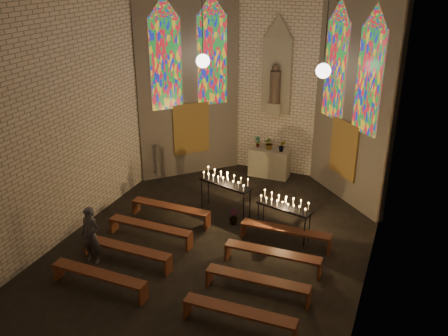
{
  "coord_description": "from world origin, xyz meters",
  "views": [
    {
      "loc": [
        4.59,
        -10.21,
        7.33
      ],
      "look_at": [
        0.02,
        1.12,
        2.04
      ],
      "focal_mm": 40.0,
      "sensor_mm": 36.0,
      "label": 1
    }
  ],
  "objects_px": {
    "altar": "(269,163)",
    "visitor": "(91,235)",
    "votive_stand_right": "(284,205)",
    "votive_stand_left": "(225,181)",
    "aisle_flower_pot": "(234,217)"
  },
  "relations": [
    {
      "from": "visitor",
      "to": "aisle_flower_pot",
      "type": "bearing_deg",
      "value": 50.1
    },
    {
      "from": "votive_stand_left",
      "to": "visitor",
      "type": "relative_size",
      "value": 1.14
    },
    {
      "from": "votive_stand_right",
      "to": "altar",
      "type": "bearing_deg",
      "value": 125.89
    },
    {
      "from": "aisle_flower_pot",
      "to": "votive_stand_right",
      "type": "bearing_deg",
      "value": -4.16
    },
    {
      "from": "visitor",
      "to": "votive_stand_left",
      "type": "bearing_deg",
      "value": 59.56
    },
    {
      "from": "altar",
      "to": "aisle_flower_pot",
      "type": "xyz_separation_m",
      "value": [
        0.06,
        -3.69,
        -0.27
      ]
    },
    {
      "from": "altar",
      "to": "votive_stand_left",
      "type": "relative_size",
      "value": 0.8
    },
    {
      "from": "aisle_flower_pot",
      "to": "votive_stand_left",
      "type": "height_order",
      "value": "votive_stand_left"
    },
    {
      "from": "altar",
      "to": "visitor",
      "type": "bearing_deg",
      "value": -110.86
    },
    {
      "from": "visitor",
      "to": "altar",
      "type": "bearing_deg",
      "value": 69.55
    },
    {
      "from": "votive_stand_left",
      "to": "visitor",
      "type": "height_order",
      "value": "visitor"
    },
    {
      "from": "aisle_flower_pot",
      "to": "votive_stand_right",
      "type": "height_order",
      "value": "votive_stand_right"
    },
    {
      "from": "altar",
      "to": "votive_stand_right",
      "type": "xyz_separation_m",
      "value": [
        1.58,
        -3.8,
        0.48
      ]
    },
    {
      "from": "votive_stand_left",
      "to": "votive_stand_right",
      "type": "xyz_separation_m",
      "value": [
        1.99,
        -0.64,
        -0.09
      ]
    },
    {
      "from": "aisle_flower_pot",
      "to": "votive_stand_left",
      "type": "distance_m",
      "value": 1.1
    }
  ]
}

